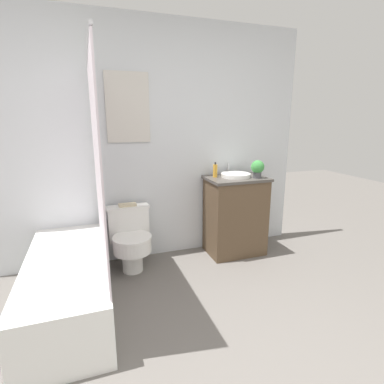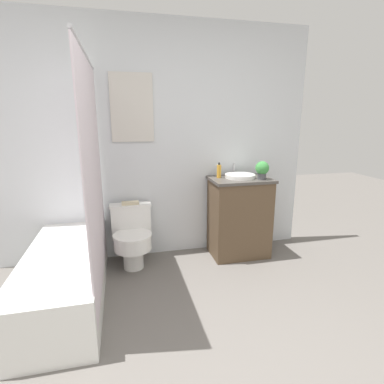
{
  "view_description": "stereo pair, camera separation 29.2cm",
  "coord_description": "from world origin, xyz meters",
  "px_view_note": "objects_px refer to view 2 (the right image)",
  "views": [
    {
      "loc": [
        -0.66,
        -1.07,
        1.52
      ],
      "look_at": [
        0.28,
        1.61,
        0.81
      ],
      "focal_mm": 28.0,
      "sensor_mm": 36.0,
      "label": 1
    },
    {
      "loc": [
        -0.38,
        -1.15,
        1.52
      ],
      "look_at": [
        0.28,
        1.61,
        0.81
      ],
      "focal_mm": 28.0,
      "sensor_mm": 36.0,
      "label": 2
    }
  ],
  "objects_px": {
    "book_on_tank": "(130,203)",
    "potted_plant": "(262,169)",
    "toilet": "(132,235)",
    "sink": "(240,176)",
    "soap_bottle": "(219,171)"
  },
  "relations": [
    {
      "from": "potted_plant",
      "to": "toilet",
      "type": "bearing_deg",
      "value": 175.84
    },
    {
      "from": "potted_plant",
      "to": "sink",
      "type": "bearing_deg",
      "value": 146.92
    },
    {
      "from": "toilet",
      "to": "book_on_tank",
      "type": "relative_size",
      "value": 3.61
    },
    {
      "from": "toilet",
      "to": "book_on_tank",
      "type": "distance_m",
      "value": 0.34
    },
    {
      "from": "book_on_tank",
      "to": "potted_plant",
      "type": "bearing_deg",
      "value": -9.23
    },
    {
      "from": "sink",
      "to": "potted_plant",
      "type": "height_order",
      "value": "potted_plant"
    },
    {
      "from": "sink",
      "to": "book_on_tank",
      "type": "distance_m",
      "value": 1.21
    },
    {
      "from": "sink",
      "to": "potted_plant",
      "type": "bearing_deg",
      "value": -33.08
    },
    {
      "from": "toilet",
      "to": "potted_plant",
      "type": "bearing_deg",
      "value": -4.16
    },
    {
      "from": "soap_bottle",
      "to": "book_on_tank",
      "type": "bearing_deg",
      "value": 177.9
    },
    {
      "from": "toilet",
      "to": "book_on_tank",
      "type": "bearing_deg",
      "value": 90.0
    },
    {
      "from": "sink",
      "to": "book_on_tank",
      "type": "height_order",
      "value": "sink"
    },
    {
      "from": "sink",
      "to": "potted_plant",
      "type": "relative_size",
      "value": 1.88
    },
    {
      "from": "potted_plant",
      "to": "book_on_tank",
      "type": "xyz_separation_m",
      "value": [
        -1.38,
        0.22,
        -0.34
      ]
    },
    {
      "from": "sink",
      "to": "book_on_tank",
      "type": "xyz_separation_m",
      "value": [
        -1.18,
        0.1,
        -0.25
      ]
    }
  ]
}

